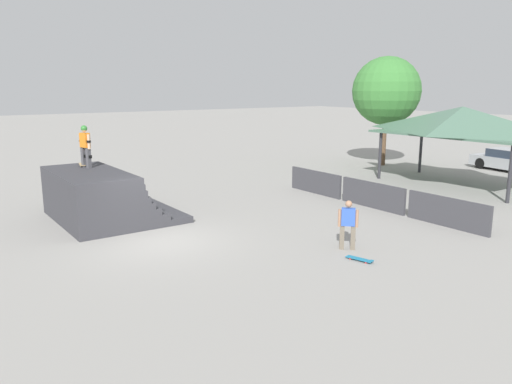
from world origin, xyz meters
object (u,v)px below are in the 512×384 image
bystander_walking (348,222)px  tree_beside_pavilion (387,91)px  skateboard_on_deck (82,165)px  skateboard_on_ground (360,259)px  skater_on_deck (85,143)px  parked_car_silver (509,161)px

bystander_walking → tree_beside_pavilion: (-10.50, 13.82, 3.73)m
skateboard_on_deck → tree_beside_pavilion: 19.16m
skateboard_on_ground → skater_on_deck: bearing=-169.1°
skateboard_on_deck → tree_beside_pavilion: size_ratio=0.13×
skater_on_deck → bystander_walking: 10.29m
skateboard_on_deck → parked_car_silver: 23.72m
bystander_walking → skateboard_on_ground: bearing=109.7°
parked_car_silver → skateboard_on_deck: bearing=-92.2°
skateboard_on_deck → parked_car_silver: size_ratio=0.20×
bystander_walking → tree_beside_pavilion: 17.75m
skateboard_on_deck → bystander_walking: bearing=41.6°
skateboard_on_deck → parked_car_silver: bearing=91.9°
skateboard_on_deck → bystander_walking: (9.20, 5.11, -1.05)m
parked_car_silver → skater_on_deck: bearing=-91.1°
tree_beside_pavilion → parked_car_silver: size_ratio=1.51×
tree_beside_pavilion → parked_car_silver: (5.68, 4.35, -3.97)m
bystander_walking → skateboard_on_ground: bystander_walking is taller
skateboard_on_deck → skater_on_deck: bearing=17.0°
skateboard_on_ground → tree_beside_pavilion: bearing=114.3°
skateboard_on_ground → tree_beside_pavilion: 18.87m
skater_on_deck → skateboard_on_deck: 0.97m
skateboard_on_ground → tree_beside_pavilion: tree_beside_pavilion is taller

